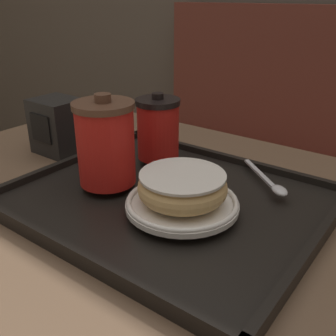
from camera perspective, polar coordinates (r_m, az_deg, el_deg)
name	(u,v)px	position (r m, az deg, el deg)	size (l,w,h in m)	color
booth_bench	(335,217)	(1.51, 23.11, -6.59)	(1.57, 0.44, 1.00)	brown
cafe_table	(151,277)	(0.73, -2.55, -15.49)	(1.04, 0.76, 0.72)	brown
serving_tray	(168,200)	(0.63, 0.00, -4.68)	(0.47, 0.39, 0.02)	black
coffee_cup_front	(106,143)	(0.64, -9.04, 3.63)	(0.10, 0.10, 0.15)	red
coffee_cup_rear	(158,128)	(0.74, -1.46, 5.78)	(0.08, 0.08, 0.12)	red
plate_with_chocolate_donut	(182,203)	(0.58, 2.06, -5.07)	(0.17, 0.17, 0.01)	white
donut_chocolate_glazed	(182,186)	(0.57, 2.10, -2.68)	(0.13, 0.13, 0.04)	#DBB270
spoon	(273,185)	(0.66, 15.00, -2.38)	(0.12, 0.11, 0.01)	silver
napkin_dispenser	(58,126)	(0.86, -15.70, 5.90)	(0.10, 0.09, 0.11)	black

